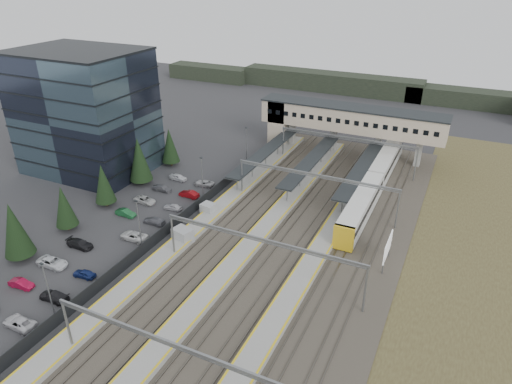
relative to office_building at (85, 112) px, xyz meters
The scene contains 15 objects.
ground 39.86m from the office_building, 18.43° to the right, with size 220.00×220.00×0.00m, color #2B2B2D.
office_building is the anchor object (origin of this frame).
conifer_row 22.40m from the office_building, 48.57° to the right, with size 4.42×49.82×9.50m.
car_park 31.84m from the office_building, 40.58° to the right, with size 10.67×44.55×1.29m.
lampposts 31.00m from the office_building, 21.00° to the right, with size 0.50×53.25×8.07m.
fence 32.32m from the office_building, 13.35° to the right, with size 0.08×90.00×2.00m.
relay_cabin_near 38.40m from the office_building, 26.18° to the right, with size 3.36×2.78×2.45m.
relay_cabin_far 34.72m from the office_building, 12.36° to the right, with size 2.59×2.26×2.14m.
rail_corridor 47.39m from the office_building, ahead, with size 34.00×90.00×0.92m.
canopies 46.29m from the office_building, 19.23° to the left, with size 23.10×30.00×3.28m.
footbridge 53.18m from the office_building, 34.47° to the left, with size 40.40×6.40×11.20m.
gantries 49.23m from the office_building, 10.62° to the right, with size 28.40×62.28×7.17m.
train 58.42m from the office_building, 13.39° to the left, with size 3.13×43.56×3.94m.
billboard 63.90m from the office_building, ahead, with size 0.20×5.51×4.59m.
treeline_far 100.53m from the office_building, 53.31° to the left, with size 170.00×19.00×7.00m.
Camera 1 is at (32.80, -53.31, 39.16)m, focal length 32.00 mm.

